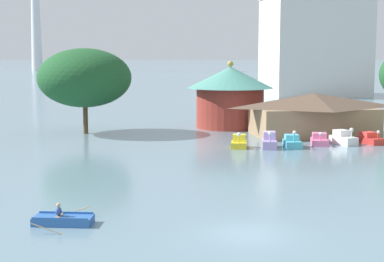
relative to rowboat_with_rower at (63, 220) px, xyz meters
The scene contains 12 objects.
ground_plane 9.49m from the rowboat_with_rower, 19.45° to the right, with size 2000.00×2000.00×0.00m, color slate.
rowboat_with_rower is the anchor object (origin of this frame).
pedal_boat_yellow 27.73m from the rowboat_with_rower, 57.32° to the left, with size 1.99×2.62×1.60m.
pedal_boat_lavender 28.91m from the rowboat_with_rower, 52.07° to the left, with size 2.00×3.12×1.74m.
pedal_boat_cyan 30.26m from the rowboat_with_rower, 48.68° to the left, with size 1.87×2.84×1.76m.
pedal_boat_pink 33.27m from the rowboat_with_rower, 45.92° to the left, with size 2.35×3.18×1.39m.
pedal_boat_white 34.97m from the rowboat_with_rower, 43.03° to the left, with size 2.14×3.08×1.76m.
pedal_boat_red 37.21m from the rowboat_with_rower, 40.19° to the left, with size 2.14×3.13×1.44m.
boathouse 39.41m from the rowboat_with_rower, 50.67° to the left, with size 13.68×8.30×4.61m.
green_roof_pavilion 42.77m from the rowboat_with_rower, 65.68° to the left, with size 10.31×10.31×8.00m.
shoreline_tree_tall_left 36.42m from the rowboat_with_rower, 89.29° to the left, with size 10.33×10.33×9.45m.
background_building_block 102.89m from the rowboat_with_rower, 62.38° to the left, with size 20.59×16.01×21.49m.
Camera 1 is at (-6.97, -27.22, 8.74)m, focal length 55.22 mm.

